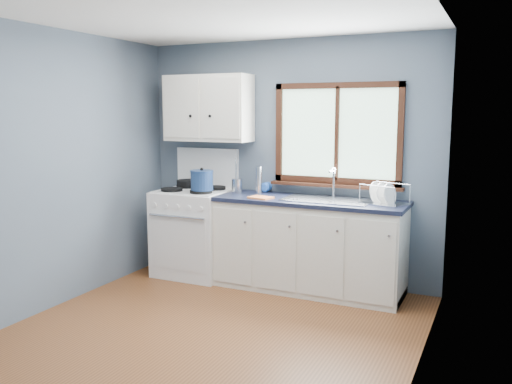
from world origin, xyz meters
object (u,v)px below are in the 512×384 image
at_px(base_cabinets, 309,250).
at_px(utensil_crock, 237,185).
at_px(thermos, 259,180).
at_px(dish_rack, 384,198).
at_px(gas_range, 195,230).
at_px(skillet, 189,182).
at_px(stockpot, 202,180).
at_px(sink, 327,206).

bearing_deg(base_cabinets, utensil_crock, 172.54).
bearing_deg(utensil_crock, base_cabinets, -7.46).
bearing_deg(thermos, dish_rack, -4.09).
relative_size(base_cabinets, dish_rack, 4.03).
height_order(gas_range, skillet, gas_range).
xyz_separation_m(gas_range, utensil_crock, (0.45, 0.13, 0.50)).
bearing_deg(gas_range, utensil_crock, 16.03).
distance_m(stockpot, utensil_crock, 0.39).
xyz_separation_m(skillet, stockpot, (0.34, -0.30, 0.08)).
bearing_deg(dish_rack, skillet, -163.45).
bearing_deg(gas_range, dish_rack, 0.86).
relative_size(gas_range, sink, 1.62).
bearing_deg(thermos, sink, -7.78).
xyz_separation_m(gas_range, thermos, (0.71, 0.12, 0.57)).
distance_m(skillet, utensil_crock, 0.61).
xyz_separation_m(base_cabinets, skillet, (-1.46, 0.13, 0.58)).
height_order(base_cabinets, dish_rack, dish_rack).
distance_m(gas_range, dish_rack, 2.08).
bearing_deg(sink, thermos, 172.22).
xyz_separation_m(stockpot, dish_rack, (1.84, 0.18, -0.09)).
bearing_deg(gas_range, sink, 0.71).
bearing_deg(thermos, gas_range, -170.01).
bearing_deg(base_cabinets, stockpot, -171.59).
distance_m(gas_range, skillet, 0.54).
relative_size(gas_range, base_cabinets, 0.74).
bearing_deg(dish_rack, stockpot, -154.83).
bearing_deg(utensil_crock, dish_rack, -3.64).
bearing_deg(base_cabinets, gas_range, -179.18).
bearing_deg(utensil_crock, gas_range, -163.97).
bearing_deg(gas_range, skillet, 136.56).
bearing_deg(base_cabinets, thermos, 169.96).
height_order(gas_range, dish_rack, gas_range).
bearing_deg(gas_range, stockpot, -38.24).
xyz_separation_m(utensil_crock, dish_rack, (1.57, -0.10, -0.02)).
xyz_separation_m(utensil_crock, thermos, (0.25, -0.01, 0.07)).
bearing_deg(skillet, sink, 5.21).
relative_size(thermos, dish_rack, 0.61).
relative_size(base_cabinets, thermos, 6.57).
bearing_deg(skillet, utensil_crock, 7.99).
distance_m(thermos, dish_rack, 1.32).
bearing_deg(stockpot, dish_rack, 5.51).
height_order(thermos, dish_rack, thermos).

